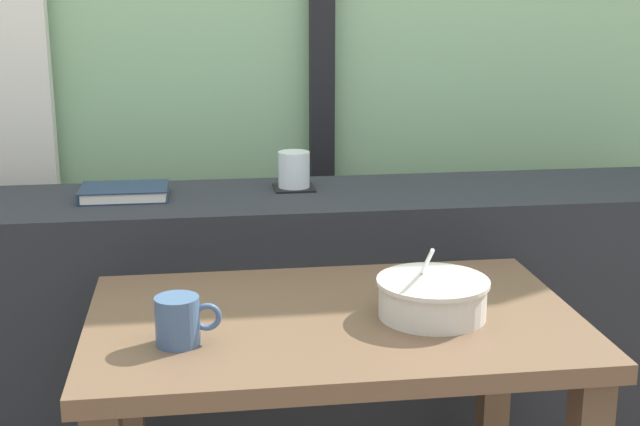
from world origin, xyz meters
TOP-DOWN VIEW (x-y plane):
  - dark_console_ledge at (0.00, 0.55)m, footprint 2.80×0.38m
  - breakfast_table at (0.08, -0.02)m, footprint 0.91×0.57m
  - coaster_square at (0.07, 0.60)m, footprint 0.10×0.10m
  - juice_glass at (0.07, 0.60)m, footprint 0.08×0.08m
  - closed_book at (-0.34, 0.56)m, footprint 0.21×0.15m
  - soup_bowl at (0.26, -0.05)m, footprint 0.21×0.21m
  - ceramic_mug at (-0.20, -0.11)m, footprint 0.11×0.08m

SIDE VIEW (x-z plane):
  - dark_console_ledge at x=0.00m, z-range 0.00..0.79m
  - breakfast_table at x=0.08m, z-range 0.21..0.90m
  - soup_bowl at x=0.26m, z-range 0.66..0.80m
  - ceramic_mug at x=-0.20m, z-range 0.69..0.78m
  - coaster_square at x=0.07m, z-range 0.79..0.79m
  - closed_book at x=-0.34m, z-range 0.79..0.82m
  - juice_glass at x=0.07m, z-range 0.79..0.88m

